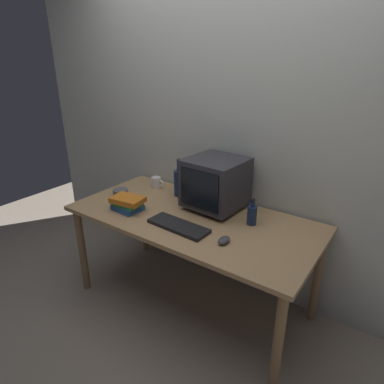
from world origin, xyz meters
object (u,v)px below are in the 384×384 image
at_px(bottle_tall, 179,182).
at_px(cd_spindle, 121,192).
at_px(bottle_short, 252,214).
at_px(book_stack, 128,203).
at_px(crt_monitor, 215,183).
at_px(computer_mouse, 224,240).
at_px(mug, 156,182).
at_px(keyboard, 178,226).

height_order(bottle_tall, cd_spindle, bottle_tall).
bearing_deg(bottle_short, bottle_tall, 170.63).
bearing_deg(book_stack, crt_monitor, 39.00).
xyz_separation_m(computer_mouse, bottle_short, (0.03, 0.31, 0.05)).
distance_m(crt_monitor, mug, 0.63).
relative_size(bottle_tall, bottle_short, 1.58).
bearing_deg(crt_monitor, keyboard, -94.71).
bearing_deg(keyboard, computer_mouse, 3.75).
relative_size(crt_monitor, bottle_tall, 1.34).
distance_m(bottle_short, book_stack, 0.88).
distance_m(bottle_tall, book_stack, 0.46).
bearing_deg(book_stack, keyboard, 0.13).
height_order(keyboard, bottle_short, bottle_short).
xyz_separation_m(keyboard, computer_mouse, (0.34, 0.01, 0.01)).
relative_size(bottle_tall, cd_spindle, 2.54).
height_order(keyboard, book_stack, book_stack).
height_order(keyboard, computer_mouse, computer_mouse).
relative_size(keyboard, computer_mouse, 4.20).
bearing_deg(cd_spindle, bottle_short, 7.77).
bearing_deg(cd_spindle, bottle_tall, 33.64).
relative_size(keyboard, cd_spindle, 3.50).
relative_size(keyboard, bottle_short, 2.18).
bearing_deg(bottle_short, book_stack, -158.79).
xyz_separation_m(bottle_tall, book_stack, (-0.14, -0.43, -0.06)).
relative_size(keyboard, bottle_tall, 1.38).
height_order(crt_monitor, bottle_short, crt_monitor).
bearing_deg(mug, book_stack, -74.91).
distance_m(bottle_tall, mug, 0.27).
bearing_deg(cd_spindle, keyboard, -13.48).
bearing_deg(cd_spindle, crt_monitor, 16.79).
xyz_separation_m(bottle_tall, mug, (-0.26, 0.02, -0.07)).
bearing_deg(bottle_short, mug, 171.76).
bearing_deg(computer_mouse, mug, 154.25).
xyz_separation_m(crt_monitor, mug, (-0.61, 0.06, -0.15)).
distance_m(keyboard, book_stack, 0.46).
xyz_separation_m(keyboard, cd_spindle, (-0.71, 0.17, 0.01)).
bearing_deg(computer_mouse, cd_spindle, 171.39).
distance_m(keyboard, computer_mouse, 0.34).
bearing_deg(bottle_tall, keyboard, -53.28).
bearing_deg(mug, computer_mouse, -26.11).
xyz_separation_m(computer_mouse, mug, (-0.91, 0.45, 0.03)).
relative_size(book_stack, mug, 2.03).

